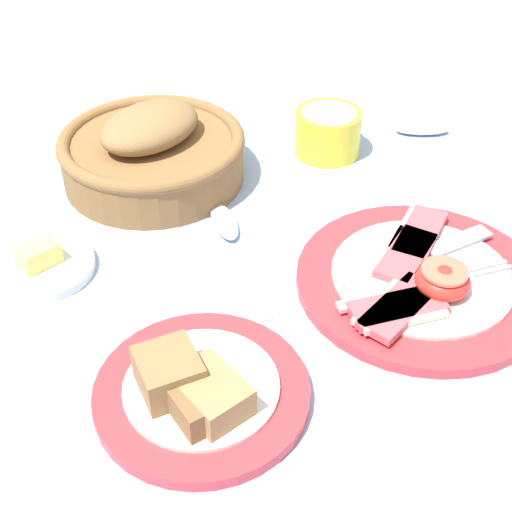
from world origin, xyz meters
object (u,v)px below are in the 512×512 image
sugar_cup (328,131)px  teaspoon_near_cup (401,130)px  butter_dish (40,264)px  bread_plate (199,390)px  breakfast_plate (421,279)px  teaspoon_by_saucer (231,237)px  bread_basket (152,151)px

sugar_cup → teaspoon_near_cup: 0.12m
butter_dish → sugar_cup: bearing=5.1°
bread_plate → sugar_cup: size_ratio=2.19×
breakfast_plate → teaspoon_by_saucer: breakfast_plate is taller
bread_plate → bread_basket: (0.12, 0.33, 0.02)m
sugar_cup → bread_plate: bearing=-140.8°
sugar_cup → teaspoon_by_saucer: bearing=-154.5°
breakfast_plate → teaspoon_near_cup: breakfast_plate is taller
bread_basket → breakfast_plate: bearing=-67.5°
butter_dish → teaspoon_near_cup: butter_dish is taller
bread_plate → sugar_cup: (0.33, 0.27, 0.02)m
breakfast_plate → bread_plate: bearing=-177.5°
bread_plate → sugar_cup: bearing=39.2°
bread_plate → butter_dish: bearing=102.9°
breakfast_plate → teaspoon_by_saucer: (-0.12, 0.17, -0.01)m
breakfast_plate → teaspoon_by_saucer: 0.20m
sugar_cup → butter_dish: bearing=-174.9°
sugar_cup → bread_basket: 0.22m
sugar_cup → bread_basket: bearing=164.0°
breakfast_plate → bread_basket: bread_basket is taller
breakfast_plate → butter_dish: 0.38m
sugar_cup → teaspoon_near_cup: sugar_cup is taller
teaspoon_by_saucer → teaspoon_near_cup: 0.32m
butter_dish → teaspoon_by_saucer: (0.19, -0.06, -0.00)m
sugar_cup → teaspoon_near_cup: bearing=-6.8°
breakfast_plate → bread_plate: size_ratio=1.36×
teaspoon_near_cup → breakfast_plate: bearing=-95.5°
teaspoon_by_saucer → teaspoon_near_cup: bearing=-59.6°
sugar_cup → teaspoon_by_saucer: sugar_cup is taller
bread_basket → teaspoon_by_saucer: (0.01, -0.15, -0.03)m
teaspoon_by_saucer → teaspoon_near_cup: same height
teaspoon_near_cup → teaspoon_by_saucer: bearing=-132.9°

